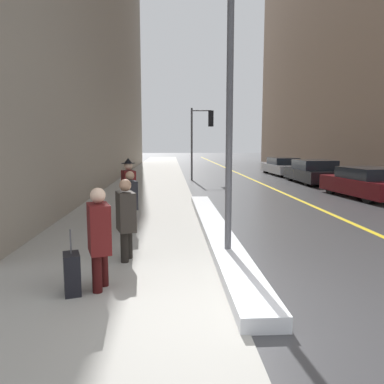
# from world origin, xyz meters

# --- Properties ---
(ground_plane) EXTENTS (160.00, 160.00, 0.00)m
(ground_plane) POSITION_xyz_m (0.00, 0.00, 0.00)
(ground_plane) COLOR #38383A
(sidewalk_slab) EXTENTS (4.00, 80.00, 0.01)m
(sidewalk_slab) POSITION_xyz_m (-2.00, 15.00, 0.01)
(sidewalk_slab) COLOR #9E9B93
(sidewalk_slab) RESTS_ON ground
(road_centre_stripe) EXTENTS (0.16, 80.00, 0.00)m
(road_centre_stripe) POSITION_xyz_m (4.00, 15.00, 0.00)
(road_centre_stripe) COLOR gold
(road_centre_stripe) RESTS_ON ground
(snow_bank_curb) EXTENTS (0.59, 9.65, 0.20)m
(snow_bank_curb) POSITION_xyz_m (0.18, 4.38, 0.10)
(snow_bank_curb) COLOR white
(snow_bank_curb) RESTS_ON ground
(lamp_post) EXTENTS (0.28, 0.28, 4.96)m
(lamp_post) POSITION_xyz_m (0.17, 2.34, 2.97)
(lamp_post) COLOR #515156
(lamp_post) RESTS_ON ground
(traffic_light_near) EXTENTS (1.31, 0.33, 4.15)m
(traffic_light_near) POSITION_xyz_m (1.02, 17.40, 3.00)
(traffic_light_near) COLOR #515156
(traffic_light_near) RESTS_ON ground
(pedestrian_trailing) EXTENTS (0.42, 0.55, 1.51)m
(pedestrian_trailing) POSITION_xyz_m (-1.92, 1.00, 0.84)
(pedestrian_trailing) COLOR #340C0C
(pedestrian_trailing) RESTS_ON ground
(pedestrian_in_glasses) EXTENTS (0.42, 0.55, 1.51)m
(pedestrian_in_glasses) POSITION_xyz_m (-1.69, 2.36, 0.84)
(pedestrian_in_glasses) COLOR black
(pedestrian_in_glasses) RESTS_ON ground
(pedestrian_nearside) EXTENTS (0.41, 0.54, 1.48)m
(pedestrian_nearside) POSITION_xyz_m (-1.86, 4.68, 0.82)
(pedestrian_nearside) COLOR black
(pedestrian_nearside) RESTS_ON ground
(pedestrian_in_fedora) EXTENTS (0.46, 0.60, 1.74)m
(pedestrian_in_fedora) POSITION_xyz_m (-2.04, 6.00, 0.95)
(pedestrian_in_fedora) COLOR #340C0C
(pedestrian_in_fedora) RESTS_ON ground
(parked_car_maroon) EXTENTS (2.12, 4.29, 1.20)m
(parked_car_maroon) POSITION_xyz_m (6.80, 9.83, 0.58)
(parked_car_maroon) COLOR #600F14
(parked_car_maroon) RESTS_ON ground
(parked_car_black) EXTENTS (1.91, 4.45, 1.26)m
(parked_car_black) POSITION_xyz_m (6.84, 15.41, 0.60)
(parked_car_black) COLOR black
(parked_car_black) RESTS_ON ground
(parked_car_silver) EXTENTS (1.81, 4.59, 1.18)m
(parked_car_silver) POSITION_xyz_m (6.76, 20.80, 0.57)
(parked_car_silver) COLOR #B2B2B7
(parked_car_silver) RESTS_ON ground
(rolling_suitcase) EXTENTS (0.32, 0.41, 0.95)m
(rolling_suitcase) POSITION_xyz_m (-2.29, 0.84, 0.30)
(rolling_suitcase) COLOR black
(rolling_suitcase) RESTS_ON ground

